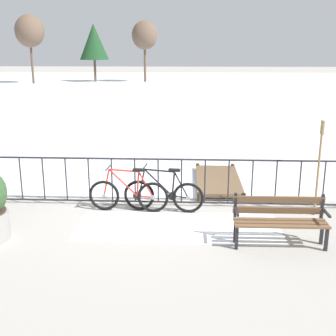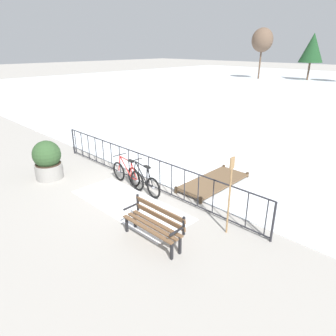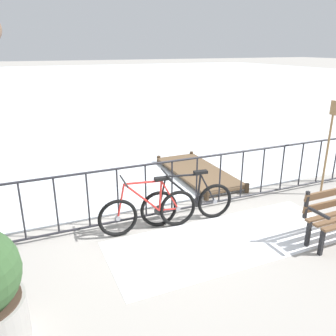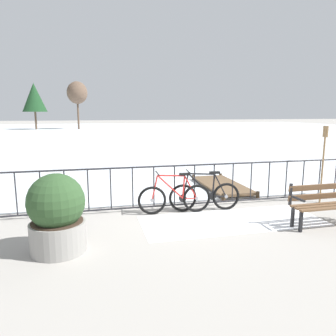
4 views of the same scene
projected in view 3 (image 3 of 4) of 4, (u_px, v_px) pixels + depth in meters
The scene contains 8 objects.
ground_plane at pixel (159, 217), 6.38m from camera, with size 160.00×160.00×0.00m, color #9E9991.
frozen_pond at pixel (39, 82), 30.93m from camera, with size 80.00×56.00×0.03m, color silver.
snow_patch at pixel (228, 240), 5.62m from camera, with size 3.93×1.53×0.01m, color white.
railing_fence at pixel (159, 189), 6.20m from camera, with size 9.06×0.06×1.07m.
bicycle_near_railing at pixel (188, 203), 6.09m from camera, with size 1.71×0.52×0.97m.
bicycle_second at pixel (149, 211), 5.79m from camera, with size 1.71×0.52×0.97m.
oar_upright at pixel (329, 143), 6.99m from camera, with size 0.04×0.16×1.98m.
wooden_dock at pixel (198, 171), 8.35m from camera, with size 1.10×2.70×0.20m.
Camera 3 is at (-2.14, -5.31, 2.97)m, focal length 36.96 mm.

